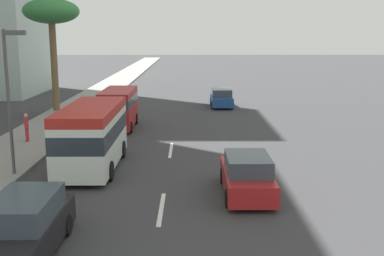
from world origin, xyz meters
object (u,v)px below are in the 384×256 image
at_px(car_lead, 23,229).
at_px(street_lamp, 10,85).
at_px(van_fifth, 119,106).
at_px(pedestrian_by_tree, 27,126).
at_px(car_second, 221,98).
at_px(palm_tree, 51,14).
at_px(car_fourth, 247,176).
at_px(minibus_third, 92,134).

bearing_deg(car_lead, street_lamp, -158.78).
xyz_separation_m(van_fifth, pedestrian_by_tree, (-4.42, 4.49, -0.43)).
height_order(car_second, palm_tree, palm_tree).
bearing_deg(pedestrian_by_tree, car_fourth, 33.65).
bearing_deg(pedestrian_by_tree, car_lead, -1.07).
height_order(van_fifth, street_lamp, street_lamp).
height_order(car_lead, car_fourth, car_lead).
height_order(car_second, van_fifth, van_fifth).
bearing_deg(street_lamp, pedestrian_by_tree, 14.73).
xyz_separation_m(car_lead, street_lamp, (7.46, 2.90, 3.18)).
xyz_separation_m(car_lead, car_fourth, (5.10, -6.79, -0.05)).
bearing_deg(van_fifth, pedestrian_by_tree, -45.47).
height_order(car_fourth, street_lamp, street_lamp).
bearing_deg(palm_tree, minibus_third, -158.99).
bearing_deg(car_second, car_lead, 165.04).
bearing_deg(palm_tree, car_fourth, -146.81).
height_order(car_second, car_fourth, car_fourth).
bearing_deg(minibus_third, van_fifth, -178.97).
bearing_deg(minibus_third, car_second, 158.86).
distance_m(car_lead, minibus_third, 8.81).
relative_size(car_lead, street_lamp, 0.78).
bearing_deg(pedestrian_by_tree, palm_tree, 167.76).
relative_size(pedestrian_by_tree, street_lamp, 0.26).
relative_size(car_fourth, van_fifth, 0.86).
height_order(car_lead, pedestrian_by_tree, pedestrian_by_tree).
bearing_deg(car_fourth, van_fifth, 27.81).
xyz_separation_m(car_fourth, pedestrian_by_tree, (8.49, 11.30, 0.26)).
bearing_deg(van_fifth, car_fourth, 27.81).
distance_m(car_fourth, palm_tree, 24.11).
distance_m(van_fifth, street_lamp, 11.23).
xyz_separation_m(minibus_third, street_lamp, (-1.32, 3.04, 2.39)).
height_order(car_fourth, palm_tree, palm_tree).
relative_size(car_second, street_lamp, 0.68).
height_order(car_second, street_lamp, street_lamp).
distance_m(car_lead, street_lamp, 8.61).
height_order(car_lead, street_lamp, street_lamp).
height_order(palm_tree, street_lamp, palm_tree).
xyz_separation_m(car_lead, van_fifth, (18.01, 0.02, 0.64)).
distance_m(van_fifth, palm_tree, 10.63).
bearing_deg(street_lamp, minibus_third, -66.55).
relative_size(van_fifth, pedestrian_by_tree, 3.15).
bearing_deg(minibus_third, car_lead, -0.96).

